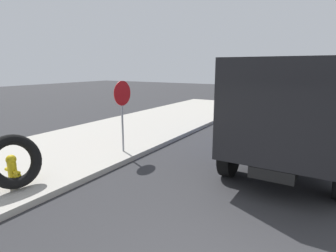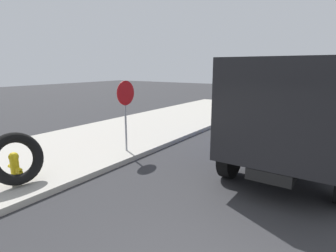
% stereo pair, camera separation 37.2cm
% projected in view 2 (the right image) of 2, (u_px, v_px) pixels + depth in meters
% --- Properties ---
extents(fire_hydrant, '(0.22, 0.50, 0.73)m').
position_uv_depth(fire_hydrant, '(15.00, 166.00, 6.38)').
color(fire_hydrant, yellow).
rests_on(fire_hydrant, sidewalk_curb).
extents(loose_tire, '(1.29, 0.79, 1.23)m').
position_uv_depth(loose_tire, '(16.00, 158.00, 6.26)').
color(loose_tire, black).
rests_on(loose_tire, sidewalk_curb).
extents(stop_sign, '(0.76, 0.08, 2.24)m').
position_uv_depth(stop_sign, '(126.00, 103.00, 8.58)').
color(stop_sign, gray).
rests_on(stop_sign, sidewalk_curb).
extents(dump_truck_blue, '(7.02, 2.84, 3.00)m').
position_uv_depth(dump_truck_blue, '(302.00, 110.00, 7.85)').
color(dump_truck_blue, '#1E3899').
rests_on(dump_truck_blue, ground).
extents(dump_truck_gray, '(7.04, 2.90, 3.00)m').
position_uv_depth(dump_truck_gray, '(308.00, 86.00, 17.39)').
color(dump_truck_gray, slate).
rests_on(dump_truck_gray, ground).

